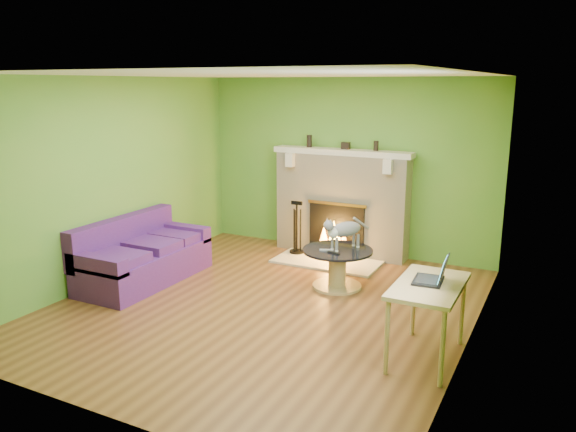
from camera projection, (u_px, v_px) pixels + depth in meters
name	position (u px, v px, depth m)	size (l,w,h in m)	color
floor	(266.00, 306.00, 6.50)	(5.00, 5.00, 0.00)	brown
ceiling	(264.00, 75.00, 5.90)	(5.00, 5.00, 0.00)	white
wall_back	(347.00, 167.00, 8.37)	(5.00, 5.00, 0.00)	#509530
wall_front	(95.00, 256.00, 4.03)	(5.00, 5.00, 0.00)	#509530
wall_left	(112.00, 180.00, 7.19)	(5.00, 5.00, 0.00)	#509530
wall_right	(476.00, 217.00, 5.21)	(5.00, 5.00, 0.00)	#509530
window_frame	(458.00, 210.00, 4.37)	(1.20, 1.20, 0.00)	silver
window_pane	(457.00, 210.00, 4.38)	(1.06, 1.06, 0.00)	white
fireplace	(341.00, 203.00, 8.33)	(2.10, 0.46, 1.58)	beige
hearth	(327.00, 262.00, 8.06)	(1.50, 0.75, 0.03)	beige
mantel	(342.00, 152.00, 8.13)	(2.10, 0.28, 0.08)	beige
sofa	(142.00, 257.00, 7.27)	(0.86, 1.82, 0.82)	#491B67
coffee_table	(337.00, 265.00, 7.03)	(0.88, 0.88, 0.50)	tan
desk	(428.00, 293.00, 5.11)	(0.58, 1.00, 0.74)	tan
cat	(346.00, 233.00, 6.94)	(0.24, 0.67, 0.42)	slate
remote_silver	(326.00, 250.00, 6.92)	(0.17, 0.04, 0.02)	gray
remote_black	(334.00, 253.00, 6.81)	(0.16, 0.04, 0.02)	black
laptop	(429.00, 268.00, 5.11)	(0.30, 0.34, 0.26)	black
fire_tools	(297.00, 227.00, 8.34)	(0.21, 0.21, 0.80)	black
mantel_vase_left	(309.00, 141.00, 8.37)	(0.08, 0.08, 0.18)	black
mantel_vase_right	(376.00, 146.00, 7.91)	(0.07, 0.07, 0.14)	black
mantel_box	(346.00, 146.00, 8.12)	(0.12, 0.08, 0.10)	black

